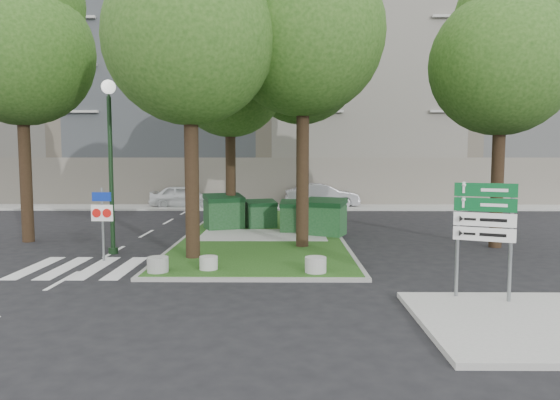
{
  "coord_description": "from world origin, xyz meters",
  "views": [
    {
      "loc": [
        1.37,
        -12.91,
        3.27
      ],
      "look_at": [
        1.24,
        1.66,
        2.0
      ],
      "focal_mm": 32.0,
      "sensor_mm": 36.0,
      "label": 1
    }
  ],
  "objects_px": {
    "litter_bin": "(304,216)",
    "car_silver": "(322,196)",
    "tree_median_far": "(303,53)",
    "tree_street_left": "(23,39)",
    "dumpster_d": "(325,217)",
    "directional_sign": "(484,222)",
    "tree_median_mid": "(232,71)",
    "dumpster_b": "(261,214)",
    "dumpster_c": "(297,216)",
    "tree_median_near_left": "(193,23)",
    "dumpster_a": "(224,212)",
    "bollard_left": "(158,264)",
    "tree_median_near_right": "(306,18)",
    "bollard_right": "(316,265)",
    "tree_street_right": "(504,51)",
    "bollard_mid": "(209,263)",
    "traffic_sign_pole": "(102,214)",
    "street_lamp": "(110,146)",
    "car_white": "(185,197)"
  },
  "relations": [
    {
      "from": "tree_street_right",
      "to": "car_white",
      "type": "bearing_deg",
      "value": 136.17
    },
    {
      "from": "dumpster_d",
      "to": "directional_sign",
      "type": "bearing_deg",
      "value": -50.6
    },
    {
      "from": "tree_median_near_right",
      "to": "bollard_left",
      "type": "height_order",
      "value": "tree_median_near_right"
    },
    {
      "from": "bollard_right",
      "to": "dumpster_c",
      "type": "bearing_deg",
      "value": 92.39
    },
    {
      "from": "tree_street_right",
      "to": "tree_median_mid",
      "type": "bearing_deg",
      "value": 158.2
    },
    {
      "from": "tree_median_far",
      "to": "tree_street_left",
      "type": "relative_size",
      "value": 1.08
    },
    {
      "from": "tree_median_far",
      "to": "tree_street_right",
      "type": "height_order",
      "value": "tree_median_far"
    },
    {
      "from": "tree_median_far",
      "to": "dumpster_d",
      "type": "bearing_deg",
      "value": -81.91
    },
    {
      "from": "tree_median_far",
      "to": "tree_street_right",
      "type": "bearing_deg",
      "value": -45.83
    },
    {
      "from": "tree_median_near_left",
      "to": "dumpster_b",
      "type": "xyz_separation_m",
      "value": [
        1.73,
        6.6,
        -6.6
      ]
    },
    {
      "from": "tree_median_near_left",
      "to": "tree_median_near_right",
      "type": "xyz_separation_m",
      "value": [
        3.5,
        2.0,
        0.67
      ]
    },
    {
      "from": "dumpster_c",
      "to": "tree_median_near_left",
      "type": "bearing_deg",
      "value": -116.52
    },
    {
      "from": "dumpster_a",
      "to": "bollard_mid",
      "type": "bearing_deg",
      "value": -108.23
    },
    {
      "from": "litter_bin",
      "to": "car_silver",
      "type": "height_order",
      "value": "car_silver"
    },
    {
      "from": "directional_sign",
      "to": "bollard_right",
      "type": "bearing_deg",
      "value": 167.47
    },
    {
      "from": "tree_median_far",
      "to": "car_silver",
      "type": "relative_size",
      "value": 2.54
    },
    {
      "from": "tree_median_near_right",
      "to": "dumpster_c",
      "type": "relative_size",
      "value": 7.52
    },
    {
      "from": "tree_median_near_left",
      "to": "street_lamp",
      "type": "bearing_deg",
      "value": 160.02
    },
    {
      "from": "car_white",
      "to": "car_silver",
      "type": "xyz_separation_m",
      "value": [
        8.74,
        0.33,
        0.04
      ]
    },
    {
      "from": "directional_sign",
      "to": "dumpster_c",
      "type": "bearing_deg",
      "value": 133.89
    },
    {
      "from": "litter_bin",
      "to": "car_silver",
      "type": "bearing_deg",
      "value": 80.15
    },
    {
      "from": "tree_street_right",
      "to": "car_silver",
      "type": "height_order",
      "value": "tree_street_right"
    },
    {
      "from": "tree_median_near_left",
      "to": "tree_median_mid",
      "type": "relative_size",
      "value": 1.05
    },
    {
      "from": "tree_median_near_left",
      "to": "tree_median_near_right",
      "type": "bearing_deg",
      "value": 29.74
    },
    {
      "from": "tree_street_left",
      "to": "directional_sign",
      "type": "bearing_deg",
      "value": -29.61
    },
    {
      "from": "dumpster_d",
      "to": "street_lamp",
      "type": "relative_size",
      "value": 0.33
    },
    {
      "from": "tree_median_far",
      "to": "bollard_right",
      "type": "xyz_separation_m",
      "value": [
        -0.07,
        -11.56,
        -7.99
      ]
    },
    {
      "from": "bollard_right",
      "to": "litter_bin",
      "type": "height_order",
      "value": "litter_bin"
    },
    {
      "from": "dumpster_b",
      "to": "dumpster_c",
      "type": "bearing_deg",
      "value": -55.35
    },
    {
      "from": "tree_median_mid",
      "to": "dumpster_b",
      "type": "xyz_separation_m",
      "value": [
        1.23,
        0.1,
        -6.26
      ]
    },
    {
      "from": "tree_median_near_right",
      "to": "bollard_left",
      "type": "bearing_deg",
      "value": -135.9
    },
    {
      "from": "dumpster_a",
      "to": "car_white",
      "type": "bearing_deg",
      "value": 88.64
    },
    {
      "from": "tree_median_near_left",
      "to": "tree_street_right",
      "type": "distance_m",
      "value": 10.8
    },
    {
      "from": "dumpster_a",
      "to": "bollard_left",
      "type": "xyz_separation_m",
      "value": [
        -0.81,
        -8.28,
        -0.53
      ]
    },
    {
      "from": "tree_street_right",
      "to": "dumpster_a",
      "type": "distance_m",
      "value": 12.61
    },
    {
      "from": "litter_bin",
      "to": "tree_median_mid",
      "type": "bearing_deg",
      "value": -159.24
    },
    {
      "from": "bollard_mid",
      "to": "directional_sign",
      "type": "relative_size",
      "value": 0.2
    },
    {
      "from": "tree_median_far",
      "to": "tree_street_left",
      "type": "xyz_separation_m",
      "value": [
        -10.7,
        -6.0,
        -0.67
      ]
    },
    {
      "from": "tree_street_right",
      "to": "bollard_right",
      "type": "distance_m",
      "value": 10.59
    },
    {
      "from": "bollard_left",
      "to": "bollard_right",
      "type": "height_order",
      "value": "bollard_right"
    },
    {
      "from": "dumpster_c",
      "to": "traffic_sign_pole",
      "type": "height_order",
      "value": "traffic_sign_pole"
    },
    {
      "from": "tree_median_near_right",
      "to": "litter_bin",
      "type": "distance_m",
      "value": 9.43
    },
    {
      "from": "dumpster_a",
      "to": "dumpster_d",
      "type": "distance_m",
      "value": 4.62
    },
    {
      "from": "tree_median_far",
      "to": "traffic_sign_pole",
      "type": "distance_m",
      "value": 13.51
    },
    {
      "from": "tree_median_near_right",
      "to": "car_white",
      "type": "distance_m",
      "value": 17.28
    },
    {
      "from": "tree_median_far",
      "to": "dumpster_b",
      "type": "distance_m",
      "value": 8.37
    },
    {
      "from": "tree_median_far",
      "to": "traffic_sign_pole",
      "type": "xyz_separation_m",
      "value": [
        -6.58,
        -9.61,
        -6.84
      ]
    },
    {
      "from": "tree_street_right",
      "to": "bollard_mid",
      "type": "bearing_deg",
      "value": -156.77
    },
    {
      "from": "tree_median_near_right",
      "to": "tree_median_far",
      "type": "xyz_separation_m",
      "value": [
        0.2,
        7.5,
        0.33
      ]
    },
    {
      "from": "tree_median_near_right",
      "to": "tree_street_right",
      "type": "distance_m",
      "value": 7.09
    }
  ]
}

